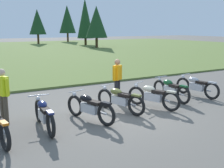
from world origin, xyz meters
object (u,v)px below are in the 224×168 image
(motorcycle_silver, at_px, (197,86))
(motorcycle_navy, at_px, (44,114))
(motorcycle_olive, at_px, (120,99))
(motorcycle_cream, at_px, (153,96))
(motorcycle_british_green, at_px, (171,89))
(rider_with_back_turned, at_px, (117,78))
(motorcycle_black, at_px, (90,107))
(rider_checking_bike, at_px, (3,93))

(motorcycle_silver, bearing_deg, motorcycle_navy, -174.60)
(motorcycle_olive, relative_size, motorcycle_cream, 1.03)
(motorcycle_navy, relative_size, motorcycle_silver, 1.01)
(motorcycle_navy, height_order, motorcycle_british_green, same)
(motorcycle_silver, bearing_deg, rider_with_back_turned, 165.72)
(motorcycle_black, height_order, rider_with_back_turned, rider_with_back_turned)
(motorcycle_navy, bearing_deg, motorcycle_olive, 7.65)
(motorcycle_cream, bearing_deg, motorcycle_black, -176.51)
(motorcycle_olive, xyz_separation_m, motorcycle_silver, (3.94, 0.26, 0.00))
(motorcycle_silver, relative_size, rider_with_back_turned, 1.25)
(motorcycle_black, xyz_separation_m, motorcycle_british_green, (3.88, 0.68, 0.00))
(motorcycle_navy, xyz_separation_m, motorcycle_olive, (2.74, 0.37, 0.00))
(motorcycle_british_green, bearing_deg, rider_with_back_turned, 158.35)
(motorcycle_black, xyz_separation_m, rider_with_back_turned, (1.89, 1.47, 0.51))
(motorcycle_black, xyz_separation_m, rider_checking_bike, (-2.32, 1.02, 0.51))
(motorcycle_navy, height_order, motorcycle_cream, same)
(motorcycle_navy, bearing_deg, motorcycle_silver, 5.40)
(motorcycle_black, distance_m, rider_checking_bike, 2.59)
(motorcycle_black, height_order, motorcycle_silver, same)
(motorcycle_silver, distance_m, rider_checking_bike, 7.61)
(rider_with_back_turned, xyz_separation_m, rider_checking_bike, (-4.21, -0.45, 0.00))
(motorcycle_british_green, xyz_separation_m, motorcycle_silver, (1.37, -0.07, 0.00))
(motorcycle_olive, height_order, motorcycle_silver, same)
(motorcycle_british_green, bearing_deg, rider_checking_bike, 176.85)
(motorcycle_olive, bearing_deg, rider_with_back_turned, 62.76)
(motorcycle_black, relative_size, motorcycle_cream, 1.03)
(motorcycle_silver, xyz_separation_m, rider_checking_bike, (-7.58, 0.41, 0.51))
(motorcycle_cream, distance_m, motorcycle_british_green, 1.40)
(motorcycle_navy, bearing_deg, rider_with_back_turned, 24.17)
(motorcycle_navy, height_order, motorcycle_black, same)
(rider_with_back_turned, bearing_deg, rider_checking_bike, -173.90)
(motorcycle_cream, xyz_separation_m, motorcycle_silver, (2.67, 0.46, 0.00))
(motorcycle_black, distance_m, rider_with_back_turned, 2.45)
(motorcycle_navy, distance_m, motorcycle_cream, 4.01)
(rider_checking_bike, bearing_deg, motorcycle_silver, -3.07)
(motorcycle_black, relative_size, motorcycle_british_green, 0.97)
(motorcycle_silver, bearing_deg, motorcycle_black, -173.33)
(motorcycle_british_green, bearing_deg, motorcycle_navy, -172.52)
(rider_checking_bike, bearing_deg, motorcycle_olive, -10.45)
(motorcycle_navy, bearing_deg, rider_checking_bike, 130.76)
(motorcycle_olive, xyz_separation_m, motorcycle_cream, (1.27, -0.19, 0.00))
(motorcycle_navy, distance_m, motorcycle_silver, 6.71)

